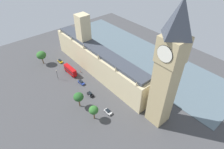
{
  "coord_description": "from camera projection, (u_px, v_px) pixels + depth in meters",
  "views": [
    {
      "loc": [
        49.94,
        74.01,
        69.33
      ],
      "look_at": [
        1.0,
        15.91,
        9.29
      ],
      "focal_mm": 29.59,
      "sensor_mm": 36.0,
      "label": 1
    }
  ],
  "objects": [
    {
      "name": "ground_plane",
      "position": [
        96.0,
        73.0,
        112.64
      ],
      "size": [
        146.99,
        146.99,
        0.0
      ],
      "primitive_type": "plane",
      "color": "#424244"
    },
    {
      "name": "river_thames",
      "position": [
        136.0,
        54.0,
        130.04
      ],
      "size": [
        39.58,
        132.29,
        0.25
      ],
      "primitive_type": "cube",
      "color": "slate",
      "rests_on": "ground"
    },
    {
      "name": "parliament_building",
      "position": [
        97.0,
        59.0,
        108.8
      ],
      "size": [
        10.84,
        76.99,
        32.21
      ],
      "color": "#CCBA8E",
      "rests_on": "ground"
    },
    {
      "name": "clock_tower",
      "position": [
        168.0,
        69.0,
        68.31
      ],
      "size": [
        8.95,
        8.95,
        55.27
      ],
      "color": "tan",
      "rests_on": "ground"
    },
    {
      "name": "car_yellow_cab_by_river_gate",
      "position": [
        60.0,
        61.0,
        121.6
      ],
      "size": [
        1.96,
        4.12,
        1.74
      ],
      "rotation": [
        0.0,
        0.0,
        0.0
      ],
      "color": "gold",
      "rests_on": "ground"
    },
    {
      "name": "double_decker_bus_kerbside",
      "position": [
        70.0,
        70.0,
        110.85
      ],
      "size": [
        2.9,
        10.57,
        4.75
      ],
      "rotation": [
        0.0,
        0.0,
        0.03
      ],
      "color": "#B20C0F",
      "rests_on": "ground"
    },
    {
      "name": "car_blue_corner",
      "position": [
        81.0,
        82.0,
        104.74
      ],
      "size": [
        2.09,
        4.67,
        1.74
      ],
      "rotation": [
        0.0,
        0.0,
        0.08
      ],
      "color": "navy",
      "rests_on": "ground"
    },
    {
      "name": "car_black_midblock",
      "position": [
        90.0,
        94.0,
        97.26
      ],
      "size": [
        1.85,
        4.15,
        1.74
      ],
      "rotation": [
        0.0,
        0.0,
        -0.01
      ],
      "color": "black",
      "rests_on": "ground"
    },
    {
      "name": "car_white_near_tower",
      "position": [
        108.0,
        112.0,
        87.98
      ],
      "size": [
        2.05,
        4.11,
        1.74
      ],
      "rotation": [
        0.0,
        0.0,
        0.03
      ],
      "color": "silver",
      "rests_on": "ground"
    },
    {
      "name": "pedestrian_far_end",
      "position": [
        81.0,
        71.0,
        113.1
      ],
      "size": [
        0.61,
        0.63,
        1.49
      ],
      "rotation": [
        0.0,
        0.0,
        5.59
      ],
      "color": "gray",
      "rests_on": "ground"
    },
    {
      "name": "plane_tree_opposite_hall",
      "position": [
        41.0,
        55.0,
        116.92
      ],
      "size": [
        5.97,
        5.97,
        9.03
      ],
      "color": "brown",
      "rests_on": "ground"
    },
    {
      "name": "plane_tree_under_trees",
      "position": [
        79.0,
        97.0,
        88.09
      ],
      "size": [
        4.89,
        4.89,
        8.39
      ],
      "color": "brown",
      "rests_on": "ground"
    },
    {
      "name": "plane_tree_trailing",
      "position": [
        94.0,
        110.0,
        82.44
      ],
      "size": [
        4.41,
        4.41,
        7.63
      ],
      "color": "brown",
      "rests_on": "ground"
    },
    {
      "name": "street_lamp_leading",
      "position": [
        57.0,
        73.0,
        105.47
      ],
      "size": [
        0.56,
        0.56,
        6.7
      ],
      "color": "black",
      "rests_on": "ground"
    }
  ]
}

